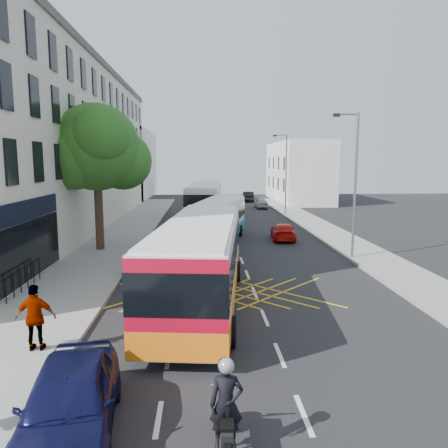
{
  "coord_description": "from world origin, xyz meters",
  "views": [
    {
      "loc": [
        -2.23,
        -11.83,
        5.58
      ],
      "look_at": [
        -1.03,
        11.23,
        2.2
      ],
      "focal_mm": 35.0,
      "sensor_mm": 36.0,
      "label": 1
    }
  ],
  "objects": [
    {
      "name": "ground",
      "position": [
        0.0,
        0.0,
        0.0
      ],
      "size": [
        120.0,
        120.0,
        0.0
      ],
      "primitive_type": "plane",
      "color": "black",
      "rests_on": "ground"
    },
    {
      "name": "pavement_left",
      "position": [
        -8.5,
        15.0,
        0.07
      ],
      "size": [
        5.0,
        70.0,
        0.15
      ],
      "primitive_type": "cube",
      "color": "gray",
      "rests_on": "ground"
    },
    {
      "name": "pavement_right",
      "position": [
        7.5,
        15.0,
        0.07
      ],
      "size": [
        3.0,
        70.0,
        0.15
      ],
      "primitive_type": "cube",
      "color": "gray",
      "rests_on": "ground"
    },
    {
      "name": "terrace_main",
      "position": [
        -14.0,
        24.49,
        6.76
      ],
      "size": [
        8.3,
        45.0,
        13.5
      ],
      "color": "beige",
      "rests_on": "ground"
    },
    {
      "name": "terrace_far",
      "position": [
        -14.0,
        55.0,
        5.0
      ],
      "size": [
        8.0,
        20.0,
        10.0
      ],
      "primitive_type": "cube",
      "color": "silver",
      "rests_on": "ground"
    },
    {
      "name": "building_right",
      "position": [
        11.0,
        48.0,
        4.0
      ],
      "size": [
        6.0,
        18.0,
        8.0
      ],
      "primitive_type": "cube",
      "color": "silver",
      "rests_on": "ground"
    },
    {
      "name": "street_tree",
      "position": [
        -8.51,
        14.97,
        6.29
      ],
      "size": [
        6.3,
        5.7,
        8.8
      ],
      "color": "#382619",
      "rests_on": "pavement_left"
    },
    {
      "name": "lamp_near",
      "position": [
        6.2,
        12.0,
        4.62
      ],
      "size": [
        1.45,
        0.15,
        8.0
      ],
      "color": "slate",
      "rests_on": "pavement_right"
    },
    {
      "name": "lamp_far",
      "position": [
        6.2,
        32.0,
        4.62
      ],
      "size": [
        1.45,
        0.15,
        8.0
      ],
      "color": "slate",
      "rests_on": "pavement_right"
    },
    {
      "name": "railings",
      "position": [
        -9.7,
        5.3,
        0.72
      ],
      "size": [
        0.08,
        5.6,
        1.14
      ],
      "primitive_type": null,
      "color": "black",
      "rests_on": "pavement_left"
    },
    {
      "name": "bus_near",
      "position": [
        -2.28,
        4.67,
        1.74
      ],
      "size": [
        3.95,
        11.99,
        3.31
      ],
      "rotation": [
        0.0,
        0.0,
        -0.11
      ],
      "color": "silver",
      "rests_on": "ground"
    },
    {
      "name": "bus_mid",
      "position": [
        -1.13,
        17.46,
        1.53
      ],
      "size": [
        4.59,
        10.59,
        2.9
      ],
      "rotation": [
        0.0,
        0.0,
        -0.22
      ],
      "color": "silver",
      "rests_on": "ground"
    },
    {
      "name": "bus_far",
      "position": [
        -1.9,
        29.1,
        1.79
      ],
      "size": [
        3.63,
        12.24,
        3.4
      ],
      "rotation": [
        0.0,
        0.0,
        -0.07
      ],
      "color": "silver",
      "rests_on": "ground"
    },
    {
      "name": "motorbike",
      "position": [
        -1.79,
        -4.18,
        0.91
      ],
      "size": [
        0.65,
        2.19,
        1.94
      ],
      "rotation": [
        0.0,
        0.0,
        -0.03
      ],
      "color": "black",
      "rests_on": "ground"
    },
    {
      "name": "parked_car_blue",
      "position": [
        -4.9,
        -3.54,
        0.78
      ],
      "size": [
        2.41,
        4.77,
        1.56
      ],
      "primitive_type": "imported",
      "rotation": [
        0.0,
        0.0,
        0.13
      ],
      "color": "#0D0F37",
      "rests_on": "ground"
    },
    {
      "name": "parked_car_silver",
      "position": [
        -4.9,
        9.87,
        0.72
      ],
      "size": [
        1.88,
        4.46,
        1.43
      ],
      "primitive_type": "imported",
      "rotation": [
        0.0,
        0.0,
        -0.08
      ],
      "color": "#9B9EA2",
      "rests_on": "ground"
    },
    {
      "name": "red_hatchback",
      "position": [
        3.53,
        18.4,
        0.58
      ],
      "size": [
        2.0,
        4.11,
        1.15
      ],
      "primitive_type": "imported",
      "rotation": [
        0.0,
        0.0,
        3.04
      ],
      "color": "red",
      "rests_on": "ground"
    },
    {
      "name": "distant_car_grey",
      "position": [
        -0.4,
        38.5,
        0.6
      ],
      "size": [
        2.48,
        4.5,
        1.19
      ],
      "primitive_type": "imported",
      "rotation": [
        0.0,
        0.0,
        0.12
      ],
      "color": "#45484D",
      "rests_on": "ground"
    },
    {
      "name": "distant_car_silver",
      "position": [
        4.79,
        38.76,
        0.6
      ],
      "size": [
        1.49,
        3.55,
        1.2
      ],
      "primitive_type": "imported",
      "rotation": [
        0.0,
        0.0,
        3.12
      ],
      "color": "#A2A5A9",
      "rests_on": "ground"
    },
    {
      "name": "distant_car_dark",
      "position": [
        4.14,
        47.41,
        0.68
      ],
      "size": [
        1.75,
        4.23,
        1.36
      ],
      "primitive_type": "imported",
      "rotation": [
        0.0,
        0.0,
        3.07
      ],
      "color": "black",
      "rests_on": "ground"
    },
    {
      "name": "pedestrian_far",
      "position": [
        -7.0,
        0.39,
        1.12
      ],
      "size": [
        1.15,
        0.51,
        1.94
      ],
      "primitive_type": "imported",
      "rotation": [
        0.0,
        0.0,
        3.18
      ],
      "color": "gray",
      "rests_on": "pavement_left"
    }
  ]
}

